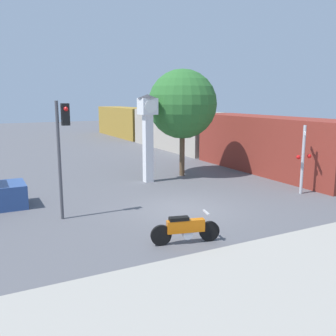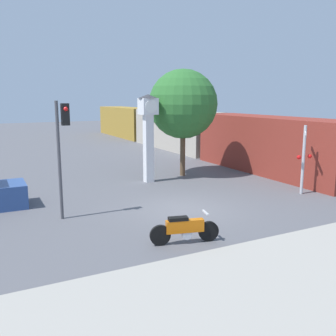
{
  "view_description": "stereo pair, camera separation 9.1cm",
  "coord_description": "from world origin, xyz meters",
  "px_view_note": "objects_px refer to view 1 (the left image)",
  "views": [
    {
      "loc": [
        -7.39,
        -12.97,
        4.54
      ],
      "look_at": [
        -0.16,
        0.98,
        1.58
      ],
      "focal_mm": 40.0,
      "sensor_mm": 36.0,
      "label": 1
    },
    {
      "loc": [
        -7.31,
        -13.01,
        4.54
      ],
      "look_at": [
        -0.16,
        0.98,
        1.58
      ],
      "focal_mm": 40.0,
      "sensor_mm": 36.0,
      "label": 2
    }
  ],
  "objects_px": {
    "motorcycle": "(185,229)",
    "street_tree": "(182,104)",
    "freight_train": "(174,130)",
    "traffic_light": "(62,139)",
    "clock_tower": "(148,125)",
    "railroad_crossing_signal": "(303,157)"
  },
  "relations": [
    {
      "from": "motorcycle",
      "to": "freight_train",
      "type": "bearing_deg",
      "value": 76.64
    },
    {
      "from": "motorcycle",
      "to": "freight_train",
      "type": "distance_m",
      "value": 22.54
    },
    {
      "from": "motorcycle",
      "to": "railroad_crossing_signal",
      "type": "distance_m",
      "value": 8.65
    },
    {
      "from": "freight_train",
      "to": "street_tree",
      "type": "height_order",
      "value": "street_tree"
    },
    {
      "from": "traffic_light",
      "to": "street_tree",
      "type": "distance_m",
      "value": 9.36
    },
    {
      "from": "freight_train",
      "to": "traffic_light",
      "type": "distance_m",
      "value": 20.55
    },
    {
      "from": "motorcycle",
      "to": "railroad_crossing_signal",
      "type": "bearing_deg",
      "value": 33.58
    },
    {
      "from": "clock_tower",
      "to": "street_tree",
      "type": "relative_size",
      "value": 0.77
    },
    {
      "from": "motorcycle",
      "to": "freight_train",
      "type": "height_order",
      "value": "freight_train"
    },
    {
      "from": "motorcycle",
      "to": "street_tree",
      "type": "bearing_deg",
      "value": 75.19
    },
    {
      "from": "railroad_crossing_signal",
      "to": "freight_train",
      "type": "bearing_deg",
      "value": 82.29
    },
    {
      "from": "railroad_crossing_signal",
      "to": "street_tree",
      "type": "distance_m",
      "value": 7.39
    },
    {
      "from": "clock_tower",
      "to": "traffic_light",
      "type": "bearing_deg",
      "value": -141.37
    },
    {
      "from": "railroad_crossing_signal",
      "to": "clock_tower",
      "type": "bearing_deg",
      "value": 133.56
    },
    {
      "from": "traffic_light",
      "to": "railroad_crossing_signal",
      "type": "xyz_separation_m",
      "value": [
        10.85,
        -1.41,
        -1.24
      ]
    },
    {
      "from": "motorcycle",
      "to": "street_tree",
      "type": "relative_size",
      "value": 0.36
    },
    {
      "from": "clock_tower",
      "to": "railroad_crossing_signal",
      "type": "height_order",
      "value": "clock_tower"
    },
    {
      "from": "motorcycle",
      "to": "traffic_light",
      "type": "bearing_deg",
      "value": 137.38
    },
    {
      "from": "motorcycle",
      "to": "freight_train",
      "type": "xyz_separation_m",
      "value": [
        10.37,
        19.97,
        1.22
      ]
    },
    {
      "from": "clock_tower",
      "to": "freight_train",
      "type": "height_order",
      "value": "clock_tower"
    },
    {
      "from": "motorcycle",
      "to": "freight_train",
      "type": "relative_size",
      "value": 0.06
    },
    {
      "from": "street_tree",
      "to": "motorcycle",
      "type": "bearing_deg",
      "value": -118.91
    }
  ]
}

